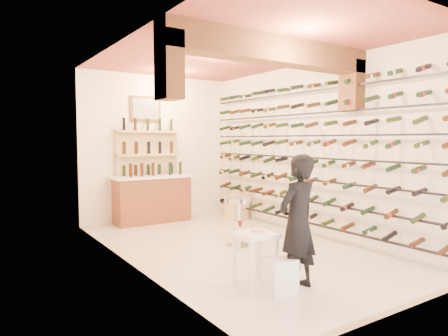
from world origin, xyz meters
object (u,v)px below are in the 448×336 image
object	(u,v)px
chrome_barstool	(239,218)
person	(298,222)
tasting_table	(255,242)
back_counter	(152,198)
white_stool	(280,275)
crate_lower	(237,213)
wine_rack	(303,152)

from	to	relation	value
chrome_barstool	person	bearing A→B (deg)	-105.06
tasting_table	person	xyz separation A→B (m)	(0.36, -0.36, 0.27)
back_counter	person	size ratio (longest dim) A/B	1.06
white_stool	person	xyz separation A→B (m)	(0.25, -0.03, 0.60)
tasting_table	chrome_barstool	bearing A→B (deg)	63.93
white_stool	person	world-z (taller)	person
chrome_barstool	crate_lower	bearing A→B (deg)	55.65
wine_rack	person	bearing A→B (deg)	-135.29
back_counter	person	world-z (taller)	person
wine_rack	chrome_barstool	world-z (taller)	wine_rack
back_counter	crate_lower	world-z (taller)	back_counter
person	chrome_barstool	bearing A→B (deg)	-115.03
white_stool	chrome_barstool	xyz separation A→B (m)	(0.77, 1.91, 0.27)
back_counter	crate_lower	bearing A→B (deg)	-23.49
wine_rack	person	xyz separation A→B (m)	(-1.96, -1.94, -0.74)
tasting_table	chrome_barstool	distance (m)	1.81
tasting_table	crate_lower	bearing A→B (deg)	61.02
chrome_barstool	crate_lower	world-z (taller)	chrome_barstool
chrome_barstool	crate_lower	distance (m)	2.34
tasting_table	crate_lower	distance (m)	4.14
wine_rack	crate_lower	bearing A→B (deg)	93.92
person	crate_lower	xyz separation A→B (m)	(1.83, 3.85, -0.67)
wine_rack	white_stool	world-z (taller)	wine_rack
crate_lower	wine_rack	bearing A→B (deg)	-86.08
white_stool	crate_lower	distance (m)	4.35
back_counter	crate_lower	xyz separation A→B (m)	(1.70, -0.74, -0.39)
wine_rack	back_counter	size ratio (longest dim) A/B	3.35
person	chrome_barstool	distance (m)	2.03
white_stool	tasting_table	bearing A→B (deg)	108.65
tasting_table	chrome_barstool	world-z (taller)	chrome_barstool
wine_rack	white_stool	xyz separation A→B (m)	(-2.21, -1.91, -1.35)
crate_lower	chrome_barstool	bearing A→B (deg)	-124.35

